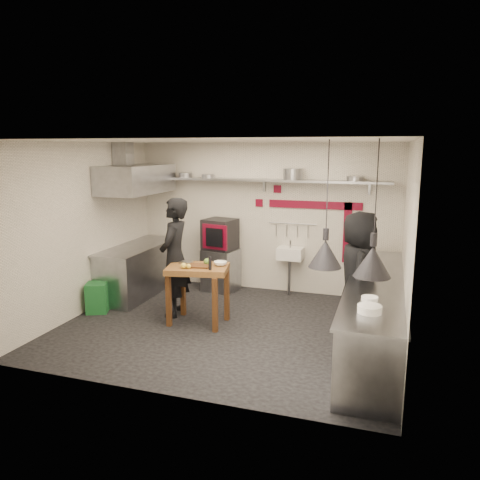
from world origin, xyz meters
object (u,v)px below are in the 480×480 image
(green_bin, at_px, (97,298))
(chef_left, at_px, (175,257))
(chef_right, at_px, (358,274))
(prep_table, at_px, (198,295))
(oven_stand, at_px, (221,270))
(combi_oven, at_px, (220,234))

(green_bin, relative_size, chef_left, 0.26)
(green_bin, height_order, chef_right, chef_right)
(green_bin, xyz_separation_m, chef_left, (1.29, 0.31, 0.71))
(prep_table, bearing_deg, oven_stand, 86.95)
(prep_table, bearing_deg, green_bin, 170.16)
(green_bin, xyz_separation_m, prep_table, (1.80, 0.06, 0.21))
(oven_stand, xyz_separation_m, chef_left, (-0.24, -1.48, 0.56))
(combi_oven, xyz_separation_m, chef_right, (2.67, -1.47, -0.18))
(prep_table, xyz_separation_m, chef_right, (2.38, 0.30, 0.45))
(combi_oven, height_order, chef_right, chef_right)
(oven_stand, relative_size, chef_right, 0.44)
(oven_stand, height_order, combi_oven, combi_oven)
(oven_stand, height_order, chef_left, chef_left)
(prep_table, height_order, chef_left, chef_left)
(combi_oven, bearing_deg, green_bin, -118.00)
(green_bin, bearing_deg, chef_left, 13.37)
(chef_left, relative_size, chef_right, 1.06)
(oven_stand, height_order, chef_right, chef_right)
(chef_right, bearing_deg, oven_stand, 56.80)
(oven_stand, distance_m, combi_oven, 0.69)
(green_bin, relative_size, prep_table, 0.54)
(combi_oven, height_order, chef_left, chef_left)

